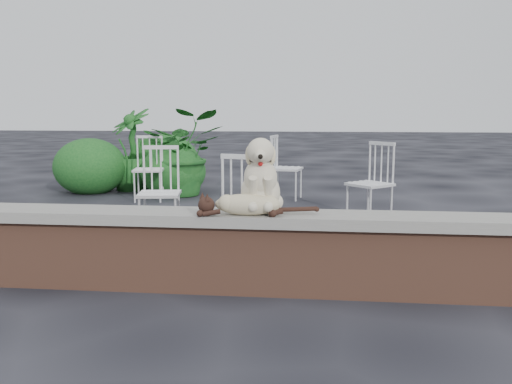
# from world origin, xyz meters

# --- Properties ---
(ground) EXTENTS (60.00, 60.00, 0.00)m
(ground) POSITION_xyz_m (0.00, 0.00, 0.00)
(ground) COLOR black
(ground) RESTS_ON ground
(brick_wall) EXTENTS (6.00, 0.30, 0.50)m
(brick_wall) POSITION_xyz_m (0.00, 0.00, 0.25)
(brick_wall) COLOR brown
(brick_wall) RESTS_ON ground
(capstone) EXTENTS (6.20, 0.40, 0.08)m
(capstone) POSITION_xyz_m (0.00, 0.00, 0.54)
(capstone) COLOR slate
(capstone) RESTS_ON brick_wall
(dog) EXTENTS (0.41, 0.51, 0.55)m
(dog) POSITION_xyz_m (-0.04, 0.05, 0.85)
(dog) COLOR beige
(dog) RESTS_ON capstone
(cat) EXTENTS (1.03, 0.34, 0.17)m
(cat) POSITION_xyz_m (-0.12, -0.10, 0.67)
(cat) COLOR #BFAF89
(cat) RESTS_ON capstone
(chair_e) EXTENTS (0.65, 0.65, 0.94)m
(chair_e) POSITION_xyz_m (-0.09, 4.22, 0.47)
(chair_e) COLOR white
(chair_e) RESTS_ON ground
(chair_c) EXTENTS (0.69, 0.69, 0.94)m
(chair_c) POSITION_xyz_m (-0.22, 0.90, 0.47)
(chair_c) COLOR white
(chair_c) RESTS_ON ground
(chair_d) EXTENTS (0.79, 0.79, 0.94)m
(chair_d) POSITION_xyz_m (0.97, 2.61, 0.47)
(chair_d) COLOR white
(chair_d) RESTS_ON ground
(chair_b) EXTENTS (0.65, 0.65, 0.94)m
(chair_b) POSITION_xyz_m (-2.07, 3.83, 0.47)
(chair_b) COLOR white
(chair_b) RESTS_ON ground
(chair_a) EXTENTS (0.64, 0.64, 0.94)m
(chair_a) POSITION_xyz_m (-1.26, 1.61, 0.47)
(chair_a) COLOR white
(chair_a) RESTS_ON ground
(potted_plant_a) EXTENTS (1.42, 1.30, 1.33)m
(potted_plant_a) POSITION_xyz_m (-1.68, 4.41, 0.66)
(potted_plant_a) COLOR #14471A
(potted_plant_a) RESTS_ON ground
(potted_plant_b) EXTENTS (1.06, 1.06, 1.34)m
(potted_plant_b) POSITION_xyz_m (-2.67, 4.85, 0.67)
(potted_plant_b) COLOR #14471A
(potted_plant_b) RESTS_ON ground
(shrubbery) EXTENTS (2.47, 1.90, 0.96)m
(shrubbery) POSITION_xyz_m (-2.51, 4.82, 0.41)
(shrubbery) COLOR #14471A
(shrubbery) RESTS_ON ground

